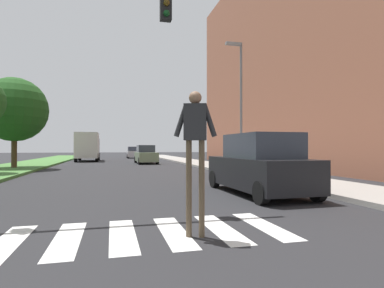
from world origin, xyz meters
TOP-DOWN VIEW (x-y plane):
  - ground_plane at (0.00, 30.00)m, footprint 140.00×140.00m
  - crosswalk at (0.00, 8.31)m, footprint 5.85×2.20m
  - median_strip at (-6.92, 28.00)m, footprint 4.23×64.00m
  - tree_distant at (-6.70, 26.55)m, footprint 4.41×4.41m
  - apartment_block_right at (17.09, 22.00)m, footprint 11.51×35.80m
  - sidewalk_right at (7.63, 28.00)m, footprint 3.00×64.00m
  - street_lamp_right at (7.03, 19.58)m, footprint 1.02×0.24m
  - pedestrian_performer at (1.20, 7.90)m, footprint 0.73×0.35m
  - suv_crossing at (4.50, 12.11)m, footprint 2.03×4.63m
  - sedan_midblock at (2.94, 32.33)m, footprint 1.90×4.51m
  - sedan_distant at (2.80, 47.84)m, footprint 1.82×4.22m
  - truck_box_delivery at (-2.76, 39.00)m, footprint 2.40×6.20m

SIDE VIEW (x-z plane):
  - ground_plane at x=0.00m, z-range 0.00..0.00m
  - crosswalk at x=0.00m, z-range 0.00..0.01m
  - median_strip at x=-6.92m, z-range 0.00..0.15m
  - sidewalk_right at x=7.63m, z-range 0.00..0.15m
  - sedan_distant at x=2.80m, z-range -0.06..1.57m
  - sedan_midblock at x=2.94m, z-range -0.07..1.67m
  - suv_crossing at x=4.50m, z-range -0.05..1.92m
  - truck_box_delivery at x=-2.76m, z-range 0.08..3.18m
  - pedestrian_performer at x=1.20m, z-range 0.42..2.91m
  - tree_distant at x=-6.70m, z-range 1.03..7.23m
  - street_lamp_right at x=7.03m, z-range 0.84..8.34m
  - apartment_block_right at x=17.09m, z-range 0.00..17.81m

